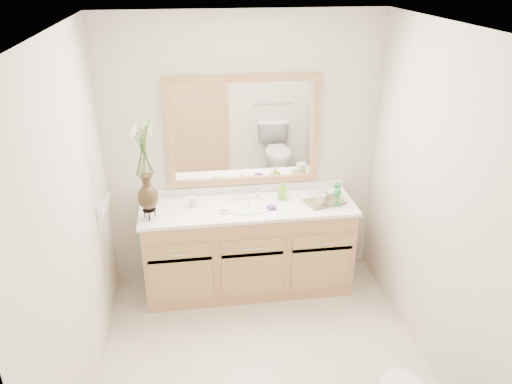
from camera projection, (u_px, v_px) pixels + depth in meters
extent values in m
plane|color=beige|center=(266.00, 365.00, 3.71)|extent=(2.60, 2.60, 0.00)
cube|color=white|center=(270.00, 29.00, 2.69)|extent=(2.40, 2.60, 0.02)
cube|color=silver|center=(244.00, 153.00, 4.37)|extent=(2.40, 0.02, 2.40)
cube|color=silver|center=(320.00, 376.00, 2.04)|extent=(2.40, 0.02, 2.40)
cube|color=silver|center=(74.00, 238.00, 3.05)|extent=(0.02, 2.60, 2.40)
cube|color=silver|center=(443.00, 212.00, 3.36)|extent=(0.02, 2.60, 2.40)
cube|color=tan|center=(248.00, 249.00, 4.45)|extent=(1.80, 0.55, 0.80)
cube|color=white|center=(248.00, 207.00, 4.28)|extent=(1.84, 0.57, 0.03)
ellipsoid|color=white|center=(248.00, 212.00, 4.28)|extent=(0.38, 0.30, 0.12)
cylinder|color=silver|center=(246.00, 192.00, 4.39)|extent=(0.02, 0.02, 0.11)
cylinder|color=silver|center=(234.00, 194.00, 4.38)|extent=(0.02, 0.02, 0.08)
cylinder|color=silver|center=(257.00, 193.00, 4.41)|extent=(0.02, 0.02, 0.08)
cube|color=white|center=(244.00, 132.00, 4.27)|extent=(1.20, 0.01, 0.85)
cube|color=tan|center=(243.00, 79.00, 4.07)|extent=(1.32, 0.04, 0.06)
cube|color=tan|center=(244.00, 181.00, 4.45)|extent=(1.32, 0.04, 0.06)
cube|color=tan|center=(169.00, 135.00, 4.18)|extent=(0.06, 0.04, 0.85)
cube|color=tan|center=(315.00, 129.00, 4.34)|extent=(0.06, 0.04, 0.85)
cube|color=white|center=(99.00, 212.00, 3.83)|extent=(0.02, 0.12, 0.12)
cylinder|color=black|center=(149.00, 210.00, 4.03)|extent=(0.11, 0.11, 0.01)
ellipsoid|color=black|center=(148.00, 197.00, 3.98)|extent=(0.16, 0.16, 0.21)
cylinder|color=black|center=(146.00, 182.00, 3.93)|extent=(0.07, 0.07, 0.10)
cylinder|color=#4C7A33|center=(143.00, 152.00, 3.82)|extent=(0.06, 0.06, 0.38)
cylinder|color=silver|center=(194.00, 202.00, 4.24)|extent=(0.07, 0.07, 0.09)
cylinder|color=silver|center=(225.00, 211.00, 4.16)|extent=(0.11, 0.11, 0.01)
cube|color=beige|center=(225.00, 209.00, 4.15)|extent=(0.08, 0.06, 0.02)
imported|color=#83C72E|center=(282.00, 191.00, 4.36)|extent=(0.08, 0.08, 0.14)
ellipsoid|color=#532268|center=(271.00, 207.00, 4.20)|extent=(0.10, 0.08, 0.03)
cube|color=brown|center=(324.00, 202.00, 4.32)|extent=(0.37, 0.30, 0.02)
imported|color=silver|center=(320.00, 199.00, 4.24)|extent=(0.13, 0.12, 0.10)
imported|color=silver|center=(323.00, 193.00, 4.35)|extent=(0.12, 0.12, 0.09)
cylinder|color=#287A3B|center=(337.00, 204.00, 4.26)|extent=(0.06, 0.06, 0.01)
cylinder|color=#287A3B|center=(337.00, 199.00, 4.24)|extent=(0.01, 0.01, 0.09)
ellipsoid|color=#287A3B|center=(337.00, 193.00, 4.22)|extent=(0.07, 0.07, 0.08)
cylinder|color=#287A3B|center=(336.00, 196.00, 4.40)|extent=(0.06, 0.06, 0.01)
cylinder|color=#287A3B|center=(337.00, 192.00, 4.38)|extent=(0.01, 0.01, 0.09)
ellipsoid|color=#287A3B|center=(337.00, 186.00, 4.35)|extent=(0.06, 0.06, 0.07)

